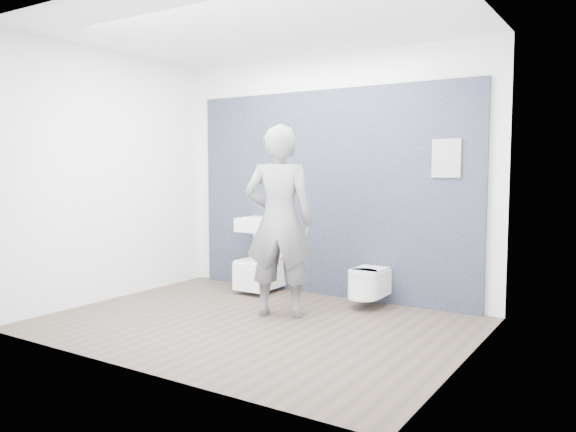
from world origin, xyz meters
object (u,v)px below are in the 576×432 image
Objects in this scene: toilet_square at (260,272)px; visitor at (279,221)px; washbasin at (263,224)px; toilet_rounded at (367,283)px.

visitor is at bearing -44.33° from toilet_square.
toilet_square is at bearing -90.00° from washbasin.
washbasin is 1.52m from toilet_rounded.
toilet_square is (0.00, -0.07, -0.57)m from washbasin.
visitor reaches higher than toilet_rounded.
washbasin is 0.58m from toilet_square.
visitor reaches higher than toilet_square.
toilet_square is 1.33× the size of toilet_rounded.
toilet_rounded is 1.21m from visitor.
visitor is at bearing -128.28° from toilet_rounded.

